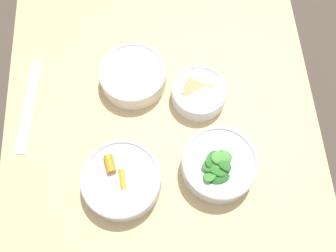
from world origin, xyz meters
TOP-DOWN VIEW (x-y plane):
  - ground_plane at (0.00, 0.00)m, footprint 10.00×10.00m
  - dining_table at (0.00, 0.00)m, footprint 1.24×0.82m
  - bowl_carrots at (-0.05, 0.10)m, footprint 0.19×0.19m
  - bowl_greens at (-0.03, -0.13)m, footprint 0.18×0.18m
  - bowl_beans_hotdog at (0.23, 0.07)m, footprint 0.18×0.18m
  - bowl_cookies at (0.17, -0.10)m, footprint 0.14×0.14m
  - ruler at (0.17, 0.35)m, footprint 0.27×0.05m

SIDE VIEW (x-z plane):
  - ground_plane at x=0.00m, z-range 0.00..0.00m
  - dining_table at x=0.00m, z-range 0.25..0.98m
  - ruler at x=0.17m, z-range 0.73..0.73m
  - bowl_beans_hotdog at x=0.23m, z-range 0.73..0.78m
  - bowl_cookies at x=0.17m, z-range 0.73..0.78m
  - bowl_carrots at x=-0.05m, z-range 0.72..0.79m
  - bowl_greens at x=-0.03m, z-range 0.72..0.81m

